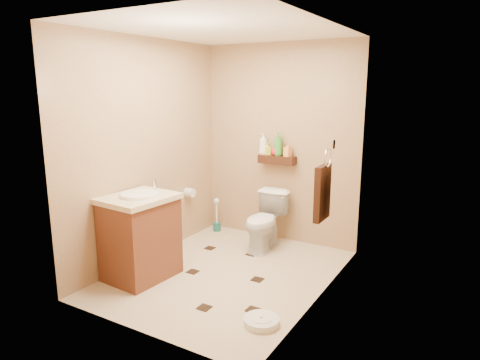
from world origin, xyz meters
The scene contains 19 objects.
ground centered at (0.00, 0.00, 0.00)m, with size 2.50×2.50×0.00m, color #C8B392.
wall_back centered at (0.00, 1.25, 1.20)m, with size 2.00×0.04×2.40m, color tan.
wall_front centered at (0.00, -1.25, 1.20)m, with size 2.00×0.04×2.40m, color tan.
wall_left centered at (-1.00, 0.00, 1.20)m, with size 0.04×2.50×2.40m, color tan.
wall_right centered at (1.00, 0.00, 1.20)m, with size 0.04×2.50×2.40m, color tan.
ceiling centered at (0.00, 0.00, 2.40)m, with size 2.00×2.50×0.02m, color white.
wall_shelf centered at (0.00, 1.17, 1.02)m, with size 0.46×0.14×0.10m, color #3D1C10.
floor_accents centered at (0.05, -0.04, 0.00)m, with size 1.25×1.38×0.01m.
toilet centered at (0.02, 0.83, 0.34)m, with size 0.38×0.66×0.67m, color white.
vanity centered at (-0.70, -0.49, 0.44)m, with size 0.62×0.73×0.98m.
bathroom_scale centered at (0.76, -0.67, 0.03)m, with size 0.29×0.29×0.06m.
toilet_brush centered at (-0.82, 1.07, 0.16)m, with size 0.10×0.10×0.45m.
towel_ring centered at (0.91, 0.25, 0.95)m, with size 0.12×0.30×0.76m.
toilet_paper centered at (-0.94, 0.65, 0.60)m, with size 0.12×0.11×0.12m.
bottle_a centered at (-0.19, 1.17, 1.20)m, with size 0.10×0.10×0.27m, color white.
bottle_b centered at (-0.13, 1.17, 1.14)m, with size 0.07×0.07×0.15m, color yellow.
bottle_c centered at (-0.02, 1.17, 1.14)m, with size 0.11×0.11×0.14m, color red.
bottle_d centered at (0.01, 1.17, 1.21)m, with size 0.11×0.11×0.28m, color green.
bottle_e centered at (0.14, 1.17, 1.15)m, with size 0.08×0.08×0.17m, color #F09850.
Camera 1 is at (2.20, -3.46, 1.89)m, focal length 32.00 mm.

